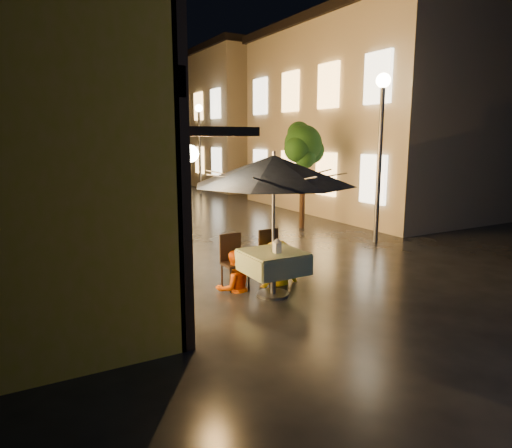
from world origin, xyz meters
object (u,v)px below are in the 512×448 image
patio_umbrella (274,170)px  person_yellow (278,242)px  person_orange (234,252)px  streetlamp_near (381,128)px  table_lantern (277,245)px  cafe_table (273,262)px  bicycle_0 (154,229)px

patio_umbrella → person_yellow: bearing=50.9°
person_orange → person_yellow: size_ratio=0.89×
streetlamp_near → person_orange: streetlamp_near is taller
patio_umbrella → person_orange: 1.63m
streetlamp_near → table_lantern: bearing=-152.3°
cafe_table → patio_umbrella: size_ratio=0.36×
person_yellow → patio_umbrella: bearing=49.2°
cafe_table → patio_umbrella: (-0.00, 0.00, 1.56)m
streetlamp_near → patio_umbrella: bearing=-153.6°
patio_umbrella → person_yellow: patio_umbrella is taller
table_lantern → person_orange: (-0.46, 0.72, -0.22)m
streetlamp_near → cafe_table: streetlamp_near is taller
bicycle_0 → table_lantern: bearing=-163.9°
streetlamp_near → bicycle_0: (-5.23, 2.10, -2.43)m
cafe_table → patio_umbrella: 1.56m
cafe_table → bicycle_0: (-0.78, 4.31, -0.10)m
cafe_table → patio_umbrella: bearing=180.0°
streetlamp_near → person_yellow: size_ratio=2.69×
table_lantern → bicycle_0: 4.53m
cafe_table → patio_umbrella: patio_umbrella is taller
table_lantern → bicycle_0: table_lantern is taller
patio_umbrella → bicycle_0: bearing=100.3°
table_lantern → person_orange: person_orange is taller
table_lantern → cafe_table: bearing=90.0°
patio_umbrella → person_yellow: 1.52m
cafe_table → person_orange: person_orange is taller
person_yellow → bicycle_0: bearing=-74.1°
person_yellow → bicycle_0: (-1.20, 3.79, -0.30)m
patio_umbrella → table_lantern: size_ratio=10.86×
table_lantern → person_orange: 0.88m
table_lantern → bicycle_0: (-0.78, 4.44, -0.43)m
streetlamp_near → bicycle_0: streetlamp_near is taller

